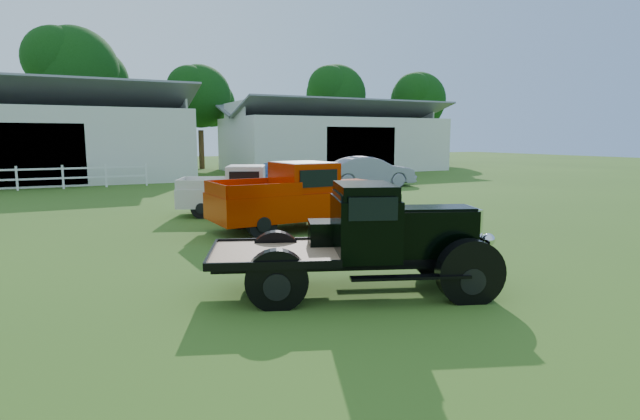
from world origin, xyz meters
name	(u,v)px	position (x,y,z in m)	size (l,w,h in m)	color
ground	(338,273)	(0.00, 0.00, 0.00)	(120.00, 120.00, 0.00)	#375A1B
shed_left	(24,133)	(-7.00, 26.00, 2.80)	(18.80, 10.20, 5.60)	silver
shed_right	(333,137)	(14.00, 27.00, 2.60)	(16.80, 9.20, 5.20)	silver
tree_b	(76,94)	(-4.00, 34.00, 5.75)	(6.90, 6.90, 11.50)	#0B3409
tree_c	(200,113)	(5.00, 33.00, 4.50)	(5.40, 5.40, 9.00)	#0B3409
tree_d	(336,111)	(18.00, 34.00, 5.00)	(6.00, 6.00, 10.00)	#0B3409
tree_e	(418,115)	(26.00, 32.00, 4.75)	(5.70, 5.70, 9.50)	#0B3409
vintage_flatbed	(359,238)	(-0.26, -1.20, 0.92)	(4.63, 1.83, 1.83)	black
red_pickup	(300,195)	(1.26, 4.62, 0.96)	(5.25, 2.02, 1.92)	#AC1E00
white_pickup	(244,191)	(0.60, 7.79, 0.81)	(4.41, 1.71, 1.62)	beige
misc_car_blue	(289,175)	(4.97, 14.40, 0.76)	(1.79, 4.44, 1.51)	#254F90
misc_car_grey	(369,171)	(9.57, 14.34, 0.78)	(1.66, 4.76, 1.57)	gray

